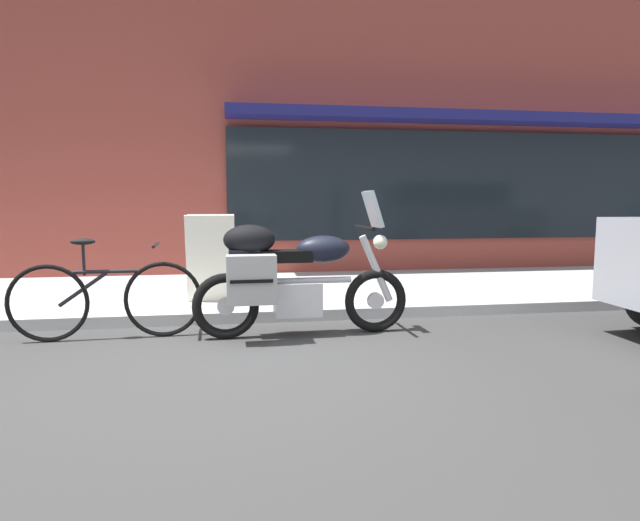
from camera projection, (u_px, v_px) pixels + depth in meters
ground_plane at (244, 359)px, 4.32m from camera, size 80.00×80.00×0.00m
touring_motorcycle at (289, 275)px, 4.97m from camera, size 2.08×0.71×1.39m
parked_bicycle at (106, 298)px, 4.90m from camera, size 1.74×0.48×0.95m
sandwich_board_sign at (211, 258)px, 6.16m from camera, size 0.55×0.43×1.01m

